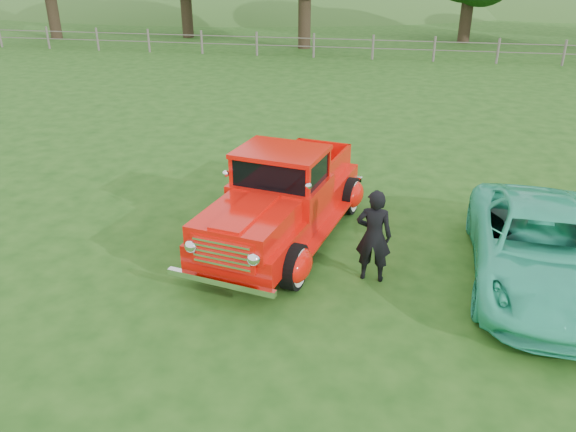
# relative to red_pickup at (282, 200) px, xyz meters

# --- Properties ---
(ground) EXTENTS (140.00, 140.00, 0.00)m
(ground) POSITION_rel_red_pickup_xyz_m (0.50, -1.93, -0.80)
(ground) COLOR #1B4612
(ground) RESTS_ON ground
(distant_hills) EXTENTS (116.00, 60.00, 18.00)m
(distant_hills) POSITION_rel_red_pickup_xyz_m (-3.59, 57.54, -5.34)
(distant_hills) COLOR #355E22
(distant_hills) RESTS_ON ground
(fence_line) EXTENTS (48.00, 0.12, 1.20)m
(fence_line) POSITION_rel_red_pickup_xyz_m (0.50, 20.07, -0.19)
(fence_line) COLOR #655E55
(fence_line) RESTS_ON ground
(red_pickup) EXTENTS (2.91, 5.22, 1.78)m
(red_pickup) POSITION_rel_red_pickup_xyz_m (0.00, 0.00, 0.00)
(red_pickup) COLOR black
(red_pickup) RESTS_ON ground
(teal_sedan) EXTENTS (2.37, 4.66, 1.26)m
(teal_sedan) POSITION_rel_red_pickup_xyz_m (4.37, -0.75, -0.17)
(teal_sedan) COLOR #31C49A
(teal_sedan) RESTS_ON ground
(man) EXTENTS (0.59, 0.40, 1.58)m
(man) POSITION_rel_red_pickup_xyz_m (1.73, -1.14, -0.00)
(man) COLOR black
(man) RESTS_ON ground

